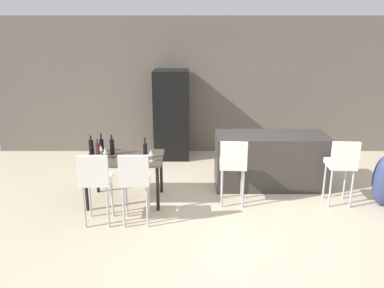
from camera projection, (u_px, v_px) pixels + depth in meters
ground_plane at (236, 201)px, 6.08m from camera, size 10.00×10.00×0.00m
back_wall at (225, 86)px, 8.21m from camera, size 10.00×0.12×2.90m
kitchen_island at (271, 160)px, 6.57m from camera, size 1.89×0.78×0.92m
bar_chair_left at (234, 162)px, 5.76m from camera, size 0.42×0.42×1.05m
bar_chair_middle at (342, 162)px, 5.76m from camera, size 0.42×0.42×1.05m
dining_table at (125, 161)px, 5.90m from camera, size 1.19×0.79×0.74m
dining_chair_near at (96, 178)px, 5.17m from camera, size 0.41×0.41×1.05m
dining_chair_far at (135, 178)px, 5.17m from camera, size 0.42×0.42×1.05m
wine_bottle_inner at (92, 148)px, 5.87m from camera, size 0.08×0.08×0.33m
wine_bottle_far at (98, 150)px, 5.78m from camera, size 0.06×0.06×0.31m
wine_bottle_middle at (146, 150)px, 5.78m from camera, size 0.06×0.06×0.32m
wine_bottle_near at (102, 145)px, 6.11m from camera, size 0.07×0.07×0.30m
wine_bottle_end at (113, 147)px, 5.97m from camera, size 0.07×0.07×0.31m
wine_glass_left at (151, 153)px, 5.66m from camera, size 0.07×0.07×0.17m
wine_glass_right at (106, 151)px, 5.76m from camera, size 0.07×0.07×0.17m
wine_glass_corner at (101, 148)px, 5.89m from camera, size 0.07×0.07×0.17m
refrigerator at (172, 115)px, 7.94m from camera, size 0.72×0.68×1.84m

